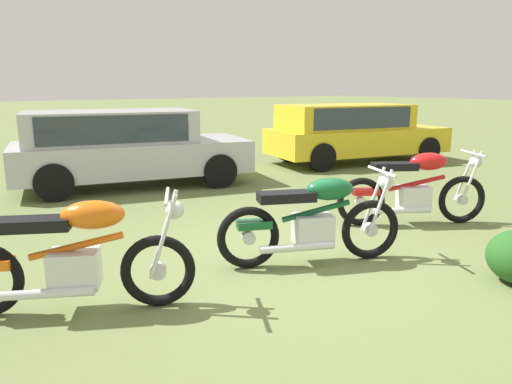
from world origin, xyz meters
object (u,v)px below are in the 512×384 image
at_px(motorcycle_orange, 74,257).
at_px(car_yellow, 351,129).
at_px(car_silver, 122,143).
at_px(motorcycle_green, 314,220).
at_px(motorcycle_red, 414,189).

distance_m(motorcycle_orange, car_yellow, 9.03).
height_order(motorcycle_orange, car_yellow, car_yellow).
bearing_deg(motorcycle_orange, car_silver, 92.19).
bearing_deg(car_yellow, car_silver, -172.87).
relative_size(motorcycle_orange, car_yellow, 0.40).
xyz_separation_m(motorcycle_green, car_silver, (-0.21, 5.17, 0.36)).
xyz_separation_m(motorcycle_red, car_silver, (-2.35, 4.82, 0.34)).
relative_size(motorcycle_orange, motorcycle_green, 0.98).
bearing_deg(motorcycle_orange, motorcycle_red, 27.34).
relative_size(motorcycle_orange, motorcycle_red, 1.00).
distance_m(motorcycle_red, car_silver, 5.38).
bearing_deg(motorcycle_green, motorcycle_red, 31.79).
bearing_deg(car_silver, car_yellow, 8.05).
height_order(motorcycle_orange, car_silver, car_silver).
relative_size(motorcycle_red, car_silver, 0.41).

